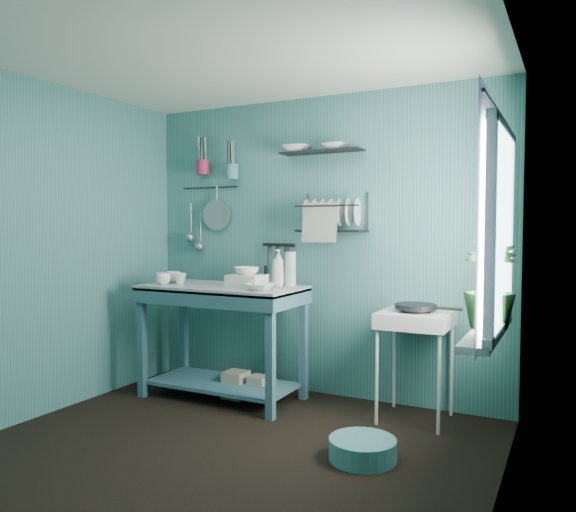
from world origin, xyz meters
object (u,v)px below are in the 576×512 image
at_px(mug_right, 173,277).
at_px(dish_rack, 332,212).
at_px(storage_tin_small, 259,388).
at_px(mug_mid, 180,279).
at_px(utensil_cup_magenta, 203,167).
at_px(floor_basin, 363,449).
at_px(frying_pan, 416,306).
at_px(water_bottle, 290,269).
at_px(hotplate_stand, 415,366).
at_px(work_counter, 222,342).
at_px(wash_tub, 247,281).
at_px(storage_tin_large, 236,385).
at_px(utensil_cup_teal, 232,172).
at_px(colander, 216,215).
at_px(mug_left, 163,279).
at_px(potted_plant, 489,284).
at_px(soap_bottle, 278,267).

xyz_separation_m(mug_right, dish_rack, (1.32, 0.37, 0.55)).
bearing_deg(storage_tin_small, mug_mid, -168.37).
bearing_deg(utensil_cup_magenta, dish_rack, -2.20).
bearing_deg(floor_basin, frying_pan, 83.32).
distance_m(water_bottle, dish_rack, 0.57).
relative_size(utensil_cup_magenta, floor_basin, 0.32).
height_order(hotplate_stand, storage_tin_small, hotplate_stand).
height_order(work_counter, wash_tub, wash_tub).
distance_m(frying_pan, storage_tin_large, 1.63).
xyz_separation_m(storage_tin_large, storage_tin_small, (0.20, 0.03, -0.01)).
xyz_separation_m(frying_pan, storage_tin_small, (-1.25, -0.12, -0.74)).
distance_m(wash_tub, utensil_cup_magenta, 1.30).
bearing_deg(utensil_cup_teal, dish_rack, -2.91).
height_order(water_bottle, colander, colander).
xyz_separation_m(mug_mid, hotplate_stand, (1.93, 0.26, -0.58)).
relative_size(mug_left, frying_pan, 0.41).
distance_m(wash_tub, water_bottle, 0.37).
distance_m(hotplate_stand, potted_plant, 1.11).
xyz_separation_m(dish_rack, colander, (-1.18, 0.08, -0.01)).
bearing_deg(utensil_cup_magenta, hotplate_stand, -6.17).
distance_m(frying_pan, floor_basin, 1.15).
height_order(mug_mid, frying_pan, mug_mid).
relative_size(work_counter, utensil_cup_teal, 10.14).
relative_size(work_counter, utensil_cup_magenta, 10.14).
xyz_separation_m(mug_left, storage_tin_small, (0.78, 0.24, -0.88)).
bearing_deg(storage_tin_small, frying_pan, 5.45).
relative_size(frying_pan, storage_tin_small, 1.50).
height_order(work_counter, utensil_cup_magenta, utensil_cup_magenta).
bearing_deg(storage_tin_small, soap_bottle, 45.00).
distance_m(work_counter, hotplate_stand, 1.57).
height_order(storage_tin_large, storage_tin_small, storage_tin_large).
bearing_deg(frying_pan, mug_right, -174.45).
bearing_deg(utensil_cup_magenta, storage_tin_large, -32.37).
distance_m(mug_left, soap_bottle, 0.97).
bearing_deg(frying_pan, storage_tin_small, -174.55).
height_order(water_bottle, utensil_cup_magenta, utensil_cup_magenta).
bearing_deg(mug_right, mug_left, -82.87).
bearing_deg(colander, dish_rack, -3.89).
bearing_deg(storage_tin_large, potted_plant, -13.56).
bearing_deg(utensil_cup_magenta, work_counter, -40.98).
xyz_separation_m(wash_tub, storage_tin_large, (-0.15, 0.07, -0.87)).
xyz_separation_m(mug_mid, wash_tub, (0.63, 0.04, 0.00)).
distance_m(utensil_cup_magenta, storage_tin_small, 2.05).
bearing_deg(mug_right, dish_rack, 15.66).
bearing_deg(storage_tin_large, mug_left, -160.10).
relative_size(work_counter, soap_bottle, 4.41).
bearing_deg(colander, frying_pan, -7.46).
bearing_deg(mug_right, frying_pan, 5.55).
height_order(dish_rack, utensil_cup_magenta, utensil_cup_magenta).
distance_m(mug_right, floor_basin, 2.25).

